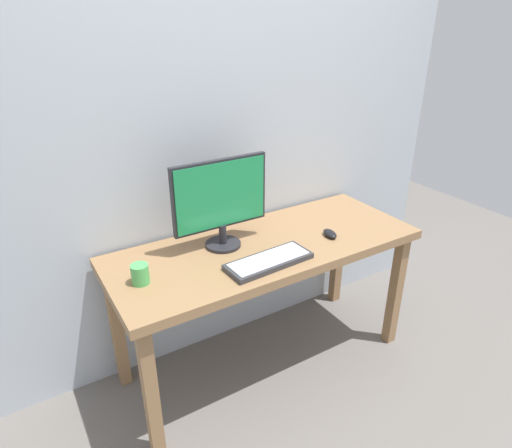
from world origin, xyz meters
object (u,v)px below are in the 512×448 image
desk (266,258)px  mouse (330,234)px  monitor (221,200)px  keyboard_primary (269,261)px  coffee_mug (140,274)px

desk → mouse: size_ratio=15.52×
monitor → mouse: bearing=-21.7°
monitor → keyboard_primary: (0.10, -0.27, -0.22)m
coffee_mug → keyboard_primary: bearing=-15.3°
monitor → coffee_mug: monitor is taller
monitor → keyboard_primary: bearing=-70.3°
desk → monitor: bearing=152.5°
desk → keyboard_primary: 0.22m
keyboard_primary → monitor: bearing=109.7°
mouse → keyboard_primary: bearing=-159.1°
monitor → coffee_mug: size_ratio=5.51×
monitor → desk: bearing=-27.5°
keyboard_primary → coffee_mug: (-0.54, 0.15, 0.03)m
desk → monitor: (-0.19, 0.10, 0.32)m
desk → coffee_mug: size_ratio=17.88×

